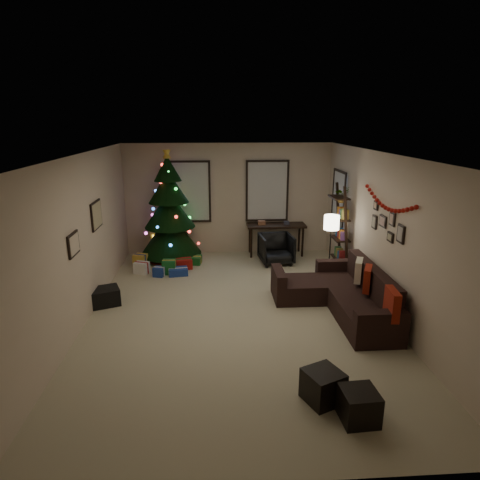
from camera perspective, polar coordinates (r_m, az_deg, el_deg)
name	(u,v)px	position (r m, az deg, el deg)	size (l,w,h in m)	color
floor	(236,314)	(7.27, -0.49, -10.09)	(7.00, 7.00, 0.00)	tan
ceiling	(236,155)	(6.54, -0.54, 11.65)	(7.00, 7.00, 0.00)	white
wall_back	(228,199)	(10.19, -1.63, 5.62)	(5.00, 5.00, 0.00)	#C7B298
wall_front	(260,355)	(3.56, 2.78, -15.49)	(5.00, 5.00, 0.00)	#C7B298
wall_left	(80,241)	(7.10, -21.10, -0.18)	(7.00, 7.00, 0.00)	#C7B298
wall_right	(385,236)	(7.35, 19.34, 0.53)	(7.00, 7.00, 0.00)	#C7B298
window_back_left	(189,192)	(10.13, -7.04, 6.59)	(1.05, 0.06, 1.50)	#728CB2
window_back_right	(267,191)	(10.20, 3.75, 6.74)	(1.05, 0.06, 1.50)	#728CB2
window_right_wall	(339,199)	(9.64, 13.48, 5.48)	(0.06, 0.90, 1.30)	#728CB2
christmas_tree	(170,214)	(9.85, -9.66, 3.58)	(1.44, 1.44, 2.67)	black
presents	(167,266)	(9.33, -9.99, -3.48)	(1.50, 1.01, 0.30)	navy
sofa	(343,295)	(7.54, 13.93, -7.36)	(1.70, 2.48, 0.82)	black
pillow_red_a	(392,304)	(6.50, 20.18, -8.26)	(0.12, 0.43, 0.43)	maroon
pillow_red_b	(367,279)	(7.34, 17.12, -5.12)	(0.11, 0.41, 0.41)	maroon
pillow_cream	(359,270)	(7.73, 16.00, -4.04)	(0.11, 0.39, 0.39)	beige
ottoman_near	(323,386)	(5.28, 11.34, -19.10)	(0.41, 0.41, 0.39)	black
ottoman_far	(359,406)	(5.10, 16.03, -21.06)	(0.39, 0.39, 0.37)	black
desk	(276,228)	(10.17, 4.99, 1.66)	(1.42, 0.51, 0.77)	black
desk_chair	(276,249)	(9.63, 5.00, -1.22)	(0.68, 0.63, 0.70)	black
bookshelf	(341,232)	(8.94, 13.74, 1.03)	(0.30, 0.57, 1.97)	black
potted_plant	(342,192)	(8.88, 13.87, 6.41)	(0.39, 0.34, 0.43)	#4C4C4C
floor_lamp	(331,227)	(8.36, 12.45, 1.76)	(0.30, 0.30, 1.42)	black
art_map	(96,215)	(7.92, -19.16, 3.27)	(0.04, 0.60, 0.50)	black
art_abstract	(73,244)	(6.72, -21.94, -0.56)	(0.04, 0.45, 0.35)	black
gallery	(387,224)	(7.22, 19.57, 2.07)	(0.03, 1.25, 0.54)	black
garland	(388,201)	(7.13, 19.66, 5.03)	(0.08, 1.90, 0.30)	#A5140C
stocking_left	(222,191)	(10.21, -2.45, 6.73)	(0.20, 0.05, 0.36)	#990F0C
stocking_right	(236,191)	(10.22, -0.59, 6.72)	(0.20, 0.05, 0.36)	#990F0C
storage_bin	(101,297)	(7.92, -18.53, -7.46)	(0.62, 0.41, 0.31)	black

